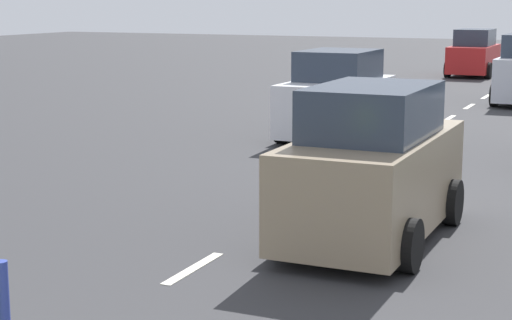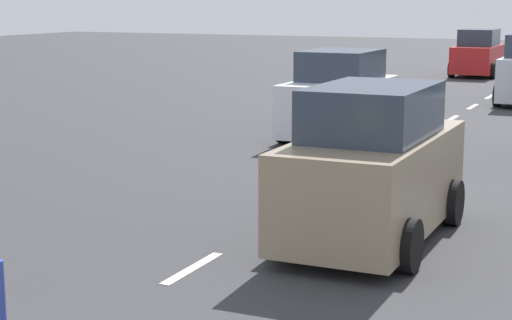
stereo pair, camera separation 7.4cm
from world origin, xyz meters
name	(u,v)px [view 1 (the left image)]	position (x,y,z in m)	size (l,w,h in m)	color
ground_plane	(451,117)	(0.00, 21.00, 0.00)	(96.00, 96.00, 0.00)	#333335
lane_center_line	(478,101)	(0.00, 25.20, 0.00)	(0.14, 46.40, 0.01)	silver
car_oncoming_third	(474,54)	(-1.94, 34.80, 0.93)	(1.91, 3.87, 2.00)	red
car_outgoing_ahead	(373,169)	(1.63, 7.90, 1.00)	(1.91, 4.05, 2.16)	gray
car_oncoming_second	(337,98)	(-1.74, 16.18, 0.97)	(2.06, 3.83, 2.10)	silver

